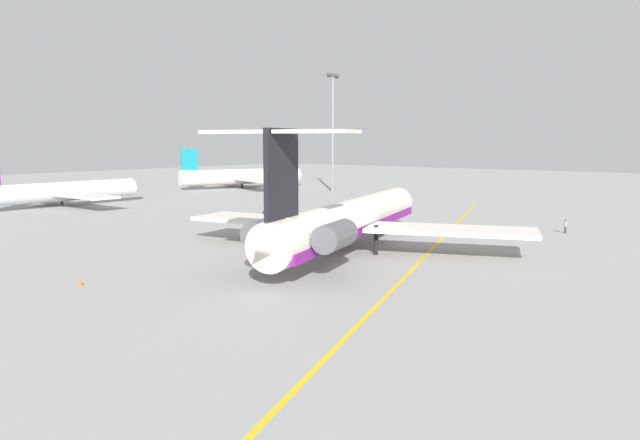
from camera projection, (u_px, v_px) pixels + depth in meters
ground at (462, 258)px, 58.97m from camera, size 372.23×372.23×0.00m
main_jetliner at (347, 220)px, 61.39m from camera, size 41.94×37.52×12.39m
airliner_mid_left at (66, 191)px, 105.97m from camera, size 29.81×29.41×8.93m
airliner_mid_right at (245, 176)px, 147.34m from camera, size 30.99×31.24×9.70m
ground_crew_near_nose at (566, 224)px, 74.34m from camera, size 0.29×0.46×1.80m
ground_crew_near_tail at (264, 214)px, 85.50m from camera, size 0.44×0.28×1.72m
safety_cone_nose at (319, 218)px, 87.40m from camera, size 0.40×0.40×0.55m
safety_cone_wingtip at (80, 282)px, 47.43m from camera, size 0.40×0.40×0.55m
taxiway_centreline at (421, 260)px, 57.94m from camera, size 105.04×33.33×0.01m
light_mast at (333, 128)px, 135.62m from camera, size 4.00×0.70×26.43m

